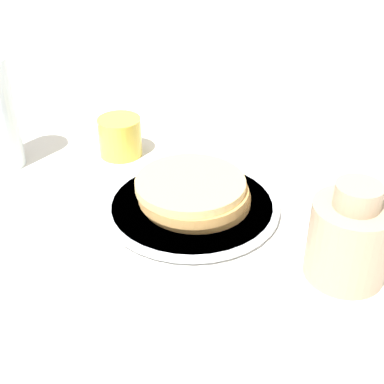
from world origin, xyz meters
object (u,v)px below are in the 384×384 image
juice_glass (120,137)px  cream_jug (350,238)px  pancake_stack (193,192)px  plate (192,206)px

juice_glass → cream_jug: bearing=-11.6°
pancake_stack → juice_glass: juice_glass is taller
plate → cream_jug: size_ratio=1.98×
plate → juice_glass: size_ratio=3.50×
juice_glass → pancake_stack: bearing=-20.6°
plate → pancake_stack: (0.00, 0.00, 0.03)m
cream_jug → pancake_stack: bearing=176.6°
plate → pancake_stack: 0.03m
pancake_stack → cream_jug: bearing=-3.4°
plate → juice_glass: (-0.21, 0.08, 0.03)m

